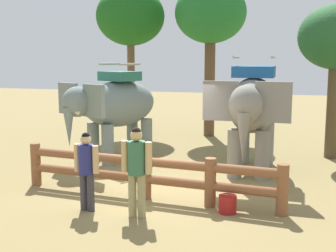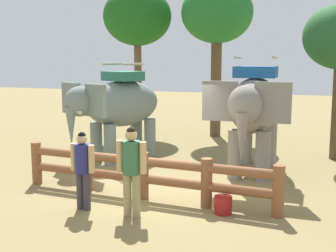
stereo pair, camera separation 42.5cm
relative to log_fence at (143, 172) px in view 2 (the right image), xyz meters
The scene contains 9 objects.
ground_plane 0.67m from the log_fence, 90.00° to the left, with size 60.00×60.00×0.00m, color olive.
log_fence is the anchor object (origin of this frame).
elephant_near_left 4.13m from the log_fence, 123.46° to the left, with size 2.66×3.51×2.97m.
elephant_center 3.76m from the log_fence, 56.50° to the left, with size 2.11×3.68×3.18m.
tourist_woman_in_black 1.46m from the log_fence, 128.87° to the right, with size 0.58×0.36×1.64m.
tourist_man_in_blue 1.24m from the log_fence, 78.92° to the right, with size 0.64×0.35×1.80m.
tree_far_left 9.99m from the log_fence, 113.61° to the left, with size 2.80×2.80×5.99m.
tree_back_center 9.41m from the log_fence, 92.25° to the left, with size 2.79×2.79×6.05m.
feed_bucket 2.00m from the log_fence, 12.03° to the right, with size 0.36×0.36×0.37m.
Camera 2 is at (3.71, -9.26, 3.13)m, focal length 47.79 mm.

